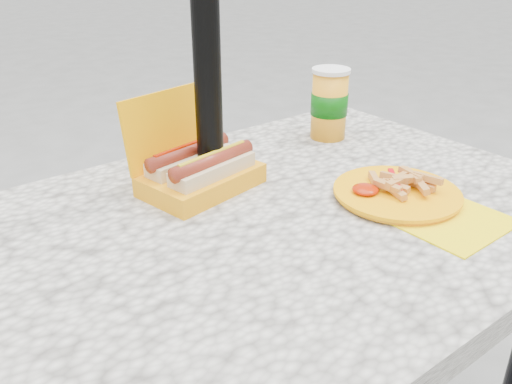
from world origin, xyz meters
TOP-DOWN VIEW (x-y plane):
  - picnic_table at (0.00, 0.00)m, footprint 1.20×0.80m
  - hotdog_box at (-0.02, 0.17)m, footprint 0.25×0.20m
  - fries_plate at (0.25, -0.10)m, footprint 0.24×0.32m
  - soda_cup at (0.38, 0.23)m, footprint 0.09×0.09m

SIDE VIEW (x-z plane):
  - picnic_table at x=0.00m, z-range 0.27..1.02m
  - fries_plate at x=0.25m, z-range 0.74..0.79m
  - hotdog_box at x=-0.02m, z-range 0.70..0.88m
  - soda_cup at x=0.38m, z-range 0.75..0.92m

